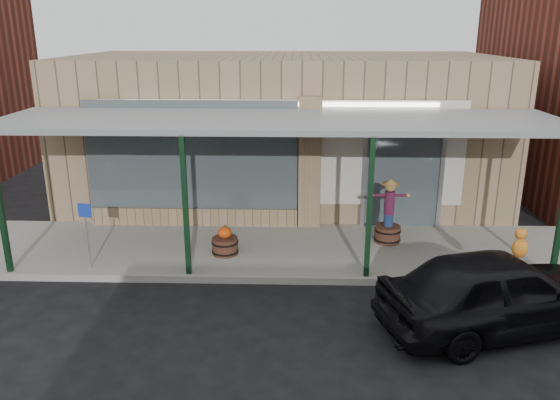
{
  "coord_description": "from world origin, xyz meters",
  "views": [
    {
      "loc": [
        0.36,
        -7.96,
        4.92
      ],
      "look_at": [
        0.05,
        2.6,
        1.6
      ],
      "focal_mm": 35.0,
      "sensor_mm": 36.0,
      "label": 1
    }
  ],
  "objects_px": {
    "barrel_pumpkin": "(225,244)",
    "handicap_sign": "(86,227)",
    "parked_sedan": "(500,291)",
    "barrel_scarecrow": "(388,221)"
  },
  "relations": [
    {
      "from": "barrel_pumpkin",
      "to": "handicap_sign",
      "type": "height_order",
      "value": "handicap_sign"
    },
    {
      "from": "barrel_pumpkin",
      "to": "handicap_sign",
      "type": "bearing_deg",
      "value": -164.02
    },
    {
      "from": "parked_sedan",
      "to": "handicap_sign",
      "type": "bearing_deg",
      "value": 59.21
    },
    {
      "from": "barrel_pumpkin",
      "to": "handicap_sign",
      "type": "relative_size",
      "value": 0.48
    },
    {
      "from": "barrel_pumpkin",
      "to": "parked_sedan",
      "type": "relative_size",
      "value": 0.15
    },
    {
      "from": "barrel_scarecrow",
      "to": "handicap_sign",
      "type": "bearing_deg",
      "value": -170.46
    },
    {
      "from": "handicap_sign",
      "to": "parked_sedan",
      "type": "height_order",
      "value": "handicap_sign"
    },
    {
      "from": "barrel_pumpkin",
      "to": "parked_sedan",
      "type": "xyz_separation_m",
      "value": [
        5.0,
        -2.77,
        0.32
      ]
    },
    {
      "from": "barrel_pumpkin",
      "to": "parked_sedan",
      "type": "distance_m",
      "value": 5.72
    },
    {
      "from": "barrel_scarecrow",
      "to": "handicap_sign",
      "type": "distance_m",
      "value": 6.65
    }
  ]
}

